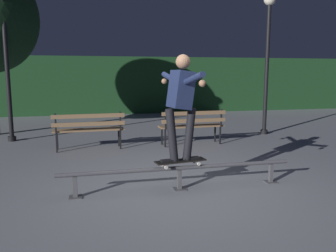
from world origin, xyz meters
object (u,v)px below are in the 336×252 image
(grind_rail, at_px, (179,172))
(lamp_post_left, at_px, (5,43))
(skateboarder, at_px, (181,99))
(park_bench_leftmost, at_px, (89,127))
(park_bench_left_center, at_px, (192,123))
(skateboard, at_px, (181,161))
(lamp_post_right, at_px, (268,47))

(grind_rail, relative_size, lamp_post_left, 0.92)
(grind_rail, bearing_deg, skateboarder, 1.45)
(lamp_post_left, bearing_deg, grind_rail, -54.57)
(lamp_post_left, bearing_deg, park_bench_leftmost, -38.05)
(skateboarder, relative_size, park_bench_leftmost, 0.97)
(park_bench_leftmost, bearing_deg, park_bench_left_center, 0.00)
(grind_rail, height_order, park_bench_leftmost, park_bench_leftmost)
(skateboarder, relative_size, park_bench_left_center, 0.97)
(skateboard, xyz_separation_m, lamp_post_right, (3.62, 4.10, 2.04))
(grind_rail, bearing_deg, park_bench_left_center, 69.63)
(skateboarder, relative_size, lamp_post_left, 0.40)
(grind_rail, distance_m, skateboard, 0.16)
(park_bench_left_center, relative_size, lamp_post_left, 0.41)
(skateboard, height_order, lamp_post_right, lamp_post_right)
(skateboard, bearing_deg, park_bench_leftmost, 113.47)
(grind_rail, relative_size, skateboard, 4.46)
(skateboard, relative_size, lamp_post_right, 0.21)
(park_bench_left_center, distance_m, lamp_post_right, 3.32)
(lamp_post_left, height_order, lamp_post_right, same)
(park_bench_left_center, distance_m, lamp_post_left, 5.06)
(grind_rail, distance_m, lamp_post_left, 6.06)
(park_bench_left_center, bearing_deg, skateboard, -110.12)
(park_bench_leftmost, distance_m, lamp_post_right, 5.42)
(lamp_post_left, bearing_deg, skateboarder, -54.42)
(grind_rail, height_order, lamp_post_left, lamp_post_left)
(skateboarder, xyz_separation_m, park_bench_left_center, (1.12, 3.07, -0.84))
(grind_rail, distance_m, park_bench_left_center, 3.29)
(skateboarder, bearing_deg, park_bench_leftmost, 113.52)
(park_bench_left_center, height_order, lamp_post_right, lamp_post_right)
(park_bench_left_center, bearing_deg, lamp_post_right, 22.40)
(lamp_post_left, bearing_deg, skateboard, -54.44)
(lamp_post_right, bearing_deg, lamp_post_left, 175.83)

